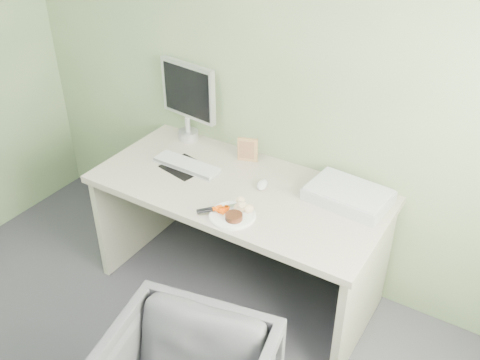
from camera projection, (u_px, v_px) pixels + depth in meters
The scene contains 14 objects.
wall_back at pixel (276, 55), 2.81m from camera, with size 3.50×3.50×0.00m, color #899F6F.
desk at pixel (238, 214), 2.97m from camera, with size 1.60×0.75×0.73m.
plate at pixel (232, 215), 2.64m from camera, with size 0.23×0.23×0.01m, color white.
steak at pixel (234, 217), 2.60m from camera, with size 0.09×0.09×0.03m, color black.
potato_pile at pixel (242, 206), 2.66m from camera, with size 0.10×0.07×0.05m, color tan.
carrot_heap at pixel (221, 208), 2.65m from camera, with size 0.06×0.05×0.04m, color #FF5305.
steak_knife at pixel (213, 209), 2.66m from camera, with size 0.17×0.19×0.02m.
mousepad at pixel (184, 167), 3.04m from camera, with size 0.23×0.20×0.00m, color black.
keyboard at pixel (187, 164), 3.04m from camera, with size 0.40×0.12×0.02m, color white.
computer_mouse at pixel (262, 185), 2.86m from camera, with size 0.05×0.10×0.03m, color white.
photo_frame at pixel (248, 150), 3.06m from camera, with size 0.12×0.01×0.15m, color #A3714C.
eyedrop_bottle at pixel (247, 155), 3.10m from camera, with size 0.02×0.02×0.07m.
scanner at pixel (348, 196), 2.74m from camera, with size 0.41×0.28×0.06m, color #A9ABB0.
monitor at pixel (188, 97), 3.19m from camera, with size 0.41×0.13×0.49m.
Camera 1 is at (1.27, -0.41, 2.31)m, focal length 40.00 mm.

